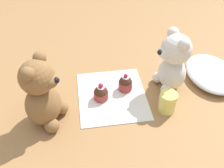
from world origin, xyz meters
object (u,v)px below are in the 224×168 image
juice_glass (168,102)px  teddy_bear_cream (173,62)px  teddy_bear_tan (42,94)px  cupcake_near_cream_bear (125,83)px  cupcake_near_tan_bear (101,93)px

juice_glass → teddy_bear_cream: bearing=158.6°
teddy_bear_tan → cupcake_near_cream_bear: size_ratio=3.53×
cupcake_near_cream_bear → juice_glass: bearing=45.2°
cupcake_near_tan_bear → cupcake_near_cream_bear: bearing=110.4°
teddy_bear_cream → teddy_bear_tan: (0.10, -0.44, -0.00)m
cupcake_near_cream_bear → juice_glass: (0.12, 0.12, 0.00)m
teddy_bear_cream → cupcake_near_tan_bear: (0.03, -0.26, -0.08)m
cupcake_near_cream_bear → cupcake_near_tan_bear: 0.10m
teddy_bear_tan → juice_glass: (0.02, 0.39, -0.07)m
teddy_bear_cream → cupcake_near_tan_bear: size_ratio=3.45×
cupcake_near_cream_bear → teddy_bear_cream: bearing=89.1°
cupcake_near_cream_bear → cupcake_near_tan_bear: size_ratio=1.04×
cupcake_near_tan_bear → juice_glass: 0.23m
teddy_bear_cream → cupcake_near_cream_bear: (-0.00, -0.16, -0.08)m
teddy_bear_tan → cupcake_near_cream_bear: teddy_bear_tan is taller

